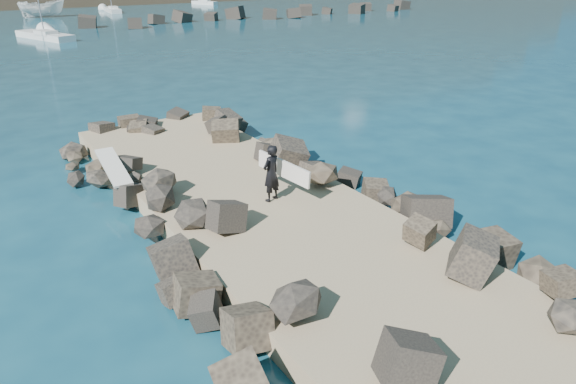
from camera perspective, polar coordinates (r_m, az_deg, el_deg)
name	(u,v)px	position (r m, az deg, el deg)	size (l,w,h in m)	color
ground	(270,226)	(15.68, -2.02, -3.76)	(800.00, 800.00, 0.00)	#0F384C
jetty	(308,245)	(14.07, 2.26, -5.86)	(6.00, 26.00, 0.60)	#8C7759
riprap_left	(202,261)	(13.12, -9.49, -7.61)	(2.60, 22.00, 1.00)	#272421
riprap_right	(376,206)	(15.98, 9.71, -1.54)	(2.60, 22.00, 1.00)	black
breakwater_secondary	(276,13)	(79.33, -1.29, 19.24)	(52.00, 4.00, 1.20)	black
surfboard_resting	(114,170)	(18.00, -18.79, 2.33)	(0.61, 2.43, 0.08)	silver
boat_imported	(42,8)	(87.53, -25.66, 17.91)	(2.41, 6.39, 2.47)	silver
surfer_with_board	(273,173)	(15.59, -1.69, 2.16)	(1.08, 2.18, 1.79)	black
sailboat_f	(205,3)	(106.04, -9.26, 20.05)	(3.26, 5.75, 7.01)	silver
sailboat_d	(112,10)	(92.87, -18.95, 18.59)	(2.15, 7.22, 8.58)	silver
sailboat_c	(45,36)	(61.79, -25.40, 15.42)	(4.60, 8.82, 10.29)	silver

